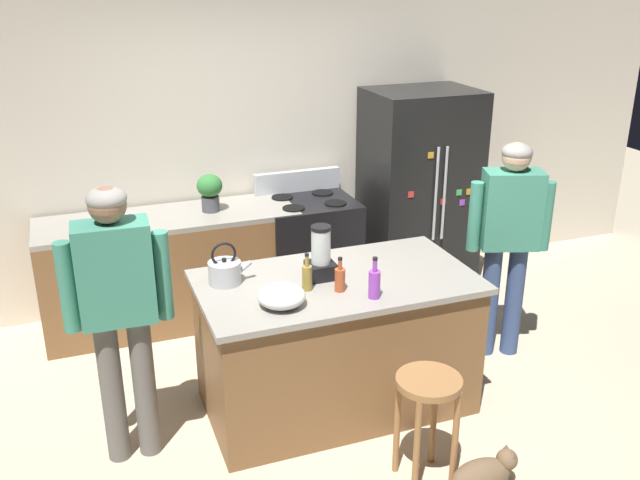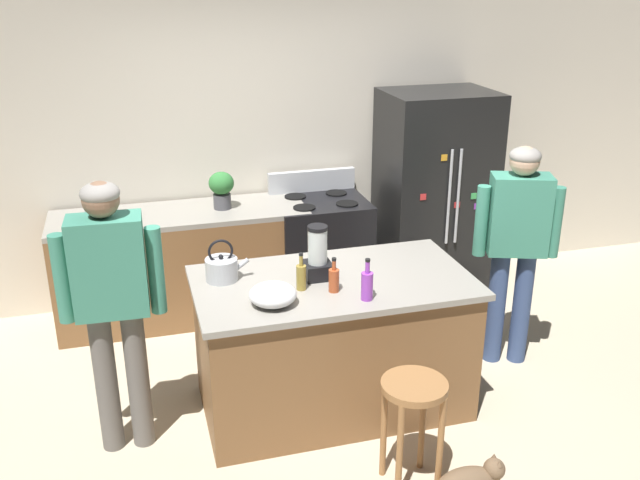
% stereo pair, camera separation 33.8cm
% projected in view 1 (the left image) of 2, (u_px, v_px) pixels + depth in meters
% --- Properties ---
extents(ground_plane, '(14.00, 14.00, 0.00)m').
position_uv_depth(ground_plane, '(336.00, 402.00, 4.68)').
color(ground_plane, beige).
extents(back_wall, '(8.00, 0.10, 2.70)m').
position_uv_depth(back_wall, '(252.00, 140.00, 5.88)').
color(back_wall, beige).
rests_on(back_wall, ground_plane).
extents(kitchen_island, '(1.73, 0.94, 0.91)m').
position_uv_depth(kitchen_island, '(336.00, 343.00, 4.51)').
color(kitchen_island, brown).
rests_on(kitchen_island, ground_plane).
extents(back_counter_run, '(2.00, 0.64, 0.91)m').
position_uv_depth(back_counter_run, '(172.00, 269.00, 5.60)').
color(back_counter_run, brown).
rests_on(back_counter_run, ground_plane).
extents(refrigerator, '(0.90, 0.73, 1.76)m').
position_uv_depth(refrigerator, '(418.00, 192.00, 6.10)').
color(refrigerator, black).
rests_on(refrigerator, ground_plane).
extents(stove_range, '(0.76, 0.65, 1.09)m').
position_uv_depth(stove_range, '(309.00, 250.00, 5.95)').
color(stove_range, black).
rests_on(stove_range, ground_plane).
extents(person_by_island_left, '(0.59, 0.24, 1.67)m').
position_uv_depth(person_by_island_left, '(118.00, 301.00, 3.82)').
color(person_by_island_left, '#66605B').
rests_on(person_by_island_left, ground_plane).
extents(person_by_sink_right, '(0.59, 0.34, 1.61)m').
position_uv_depth(person_by_sink_right, '(509.00, 231.00, 4.94)').
color(person_by_sink_right, '#384C7A').
rests_on(person_by_sink_right, ground_plane).
extents(bar_stool, '(0.36, 0.36, 0.66)m').
position_uv_depth(bar_stool, '(428.00, 402.00, 3.80)').
color(bar_stool, '#9E6B3D').
rests_on(bar_stool, ground_plane).
extents(cat, '(0.52, 0.18, 0.26)m').
position_uv_depth(cat, '(484.00, 474.00, 3.86)').
color(cat, brown).
rests_on(cat, ground_plane).
extents(potted_plant, '(0.20, 0.20, 0.30)m').
position_uv_depth(potted_plant, '(210.00, 190.00, 5.49)').
color(potted_plant, '#4C4C51').
rests_on(potted_plant, back_counter_run).
extents(blender_appliance, '(0.17, 0.17, 0.34)m').
position_uv_depth(blender_appliance, '(321.00, 256.00, 4.32)').
color(blender_appliance, black).
rests_on(blender_appliance, kitchen_island).
extents(bottle_vinegar, '(0.06, 0.06, 0.24)m').
position_uv_depth(bottle_vinegar, '(307.00, 277.00, 4.17)').
color(bottle_vinegar, olive).
rests_on(bottle_vinegar, kitchen_island).
extents(bottle_cooking_sauce, '(0.06, 0.06, 0.22)m').
position_uv_depth(bottle_cooking_sauce, '(340.00, 279.00, 4.16)').
color(bottle_cooking_sauce, '#B24C26').
rests_on(bottle_cooking_sauce, kitchen_island).
extents(bottle_soda, '(0.07, 0.07, 0.26)m').
position_uv_depth(bottle_soda, '(374.00, 283.00, 4.07)').
color(bottle_soda, purple).
rests_on(bottle_soda, kitchen_island).
extents(mixing_bowl, '(0.28, 0.28, 0.12)m').
position_uv_depth(mixing_bowl, '(282.00, 296.00, 3.98)').
color(mixing_bowl, white).
rests_on(mixing_bowl, kitchen_island).
extents(tea_kettle, '(0.28, 0.20, 0.27)m').
position_uv_depth(tea_kettle, '(225.00, 271.00, 4.26)').
color(tea_kettle, '#B7BABF').
rests_on(tea_kettle, kitchen_island).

